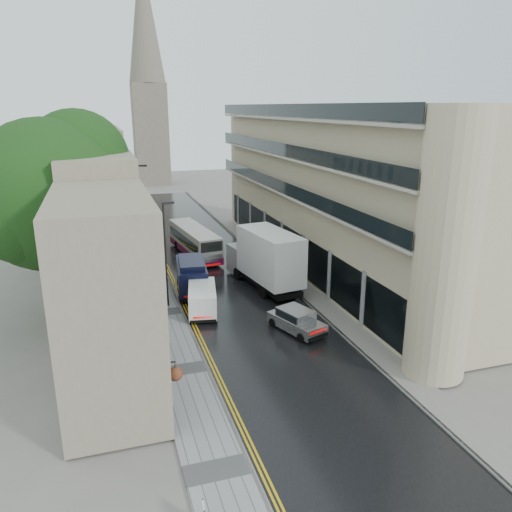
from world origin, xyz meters
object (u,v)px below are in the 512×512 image
lamp_post_near (166,256)px  tree_far (67,198)px  tree_near (51,221)px  silver_hatchback (302,331)px  white_van (190,308)px  navy_van (180,283)px  pedestrian (148,285)px  lamp_post_far (141,207)px  white_lorry (263,268)px  cream_bus (193,250)px

lamp_post_near → tree_far: bearing=109.6°
tree_near → lamp_post_near: tree_near is taller
silver_hatchback → tree_far: bearing=104.4°
white_van → navy_van: bearing=100.8°
lamp_post_near → pedestrian: bearing=111.2°
tree_near → pedestrian: 8.72m
white_van → navy_van: (0.00, 4.08, 0.39)m
silver_hatchback → white_van: white_van is taller
silver_hatchback → navy_van: size_ratio=0.75×
white_van → navy_van: navy_van is taller
tree_near → pedestrian: tree_near is taller
pedestrian → lamp_post_far: 14.81m
pedestrian → lamp_post_far: (0.92, 14.43, 3.20)m
white_lorry → pedestrian: bearing=154.5°
tree_near → tree_far: size_ratio=1.11×
white_van → cream_bus: bearing=89.1°
tree_near → white_lorry: bearing=-0.4°
cream_bus → navy_van: 9.10m
white_van → pedestrian: pedestrian is taller
cream_bus → white_lorry: (3.40, -10.09, 1.04)m
white_van → pedestrian: size_ratio=2.26×
cream_bus → silver_hatchback: bearing=-86.6°
tree_far → cream_bus: 12.00m
white_lorry → navy_van: white_lorry is taller
pedestrian → tree_near: bearing=31.8°
white_van → tree_near: bearing=171.9°
cream_bus → lamp_post_near: size_ratio=1.31×
white_lorry → cream_bus: bearing=99.9°
tree_near → silver_hatchback: tree_near is taller
tree_near → pedestrian: bearing=21.9°
tree_far → navy_van: 14.93m
lamp_post_near → silver_hatchback: bearing=-58.2°
tree_far → lamp_post_far: size_ratio=1.50×
silver_hatchback → lamp_post_far: size_ratio=0.48×
cream_bus → white_lorry: white_lorry is taller
silver_hatchback → navy_van: (-6.02, 9.11, 0.62)m
navy_van → lamp_post_near: size_ratio=0.72×
tree_near → pedestrian: size_ratio=7.22×
tree_far → navy_van: (7.90, -11.72, -4.83)m
navy_van → white_van: bearing=-83.3°
lamp_post_near → lamp_post_far: size_ratio=0.90×
lamp_post_far → cream_bus: bearing=-50.7°
lamp_post_near → tree_near: bearing=174.1°
tree_near → white_lorry: (14.25, -0.10, -4.54)m
cream_bus → white_van: 13.06m
cream_bus → navy_van: size_ratio=1.83×
cream_bus → lamp_post_near: (-3.69, -9.61, 2.52)m
white_lorry → navy_van: bearing=158.4°
tree_near → cream_bus: (10.85, 9.99, -5.58)m
white_van → lamp_post_near: size_ratio=0.58×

